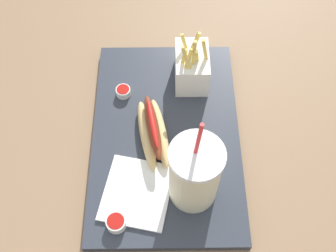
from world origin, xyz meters
TOP-DOWN VIEW (x-y plane):
  - ground_plane at (0.00, 0.00)m, footprint 2.40×2.40m
  - food_tray at (0.00, 0.00)m, footprint 0.48×0.31m
  - soda_cup at (-0.13, -0.05)m, footprint 0.10×0.10m
  - fries_basket at (0.15, -0.06)m, footprint 0.11×0.07m
  - hot_dog_1 at (-0.01, 0.03)m, footprint 0.17×0.08m
  - ketchup_cup_1 at (0.10, 0.09)m, footprint 0.03×0.03m
  - ketchup_cup_2 at (-0.20, 0.09)m, footprint 0.04×0.04m
  - napkin_stack at (-0.13, 0.06)m, footprint 0.16×0.15m

SIDE VIEW (x-z plane):
  - ground_plane at x=0.00m, z-range -0.02..0.00m
  - food_tray at x=0.00m, z-range 0.00..0.02m
  - napkin_stack at x=-0.13m, z-range 0.02..0.03m
  - ketchup_cup_1 at x=0.10m, z-range 0.02..0.04m
  - ketchup_cup_2 at x=-0.20m, z-range 0.02..0.04m
  - hot_dog_1 at x=-0.01m, z-range 0.01..0.08m
  - fries_basket at x=0.15m, z-range -0.01..0.14m
  - soda_cup at x=-0.13m, z-range -0.02..0.22m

